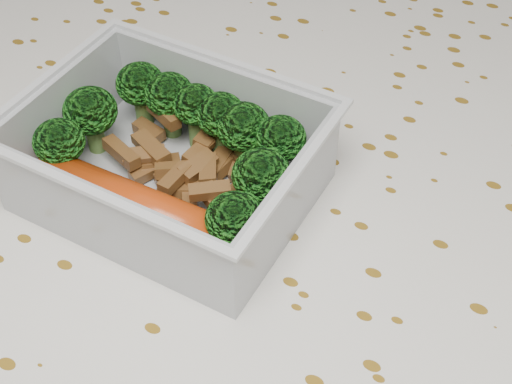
% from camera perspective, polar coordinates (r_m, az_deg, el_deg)
% --- Properties ---
extents(dining_table, '(1.40, 0.90, 0.75)m').
position_cam_1_polar(dining_table, '(0.49, -0.46, -8.75)').
color(dining_table, brown).
rests_on(dining_table, ground).
extents(tablecloth, '(1.46, 0.96, 0.19)m').
position_cam_1_polar(tablecloth, '(0.45, -0.49, -5.09)').
color(tablecloth, white).
rests_on(tablecloth, dining_table).
extents(lunch_container, '(0.17, 0.14, 0.06)m').
position_cam_1_polar(lunch_container, '(0.42, -6.88, 1.90)').
color(lunch_container, silver).
rests_on(lunch_container, tablecloth).
extents(broccoli_florets, '(0.15, 0.10, 0.05)m').
position_cam_1_polar(broccoli_florets, '(0.43, -5.40, 4.74)').
color(broccoli_florets, '#608C3F').
rests_on(broccoli_florets, lunch_container).
extents(meat_pile, '(0.11, 0.07, 0.03)m').
position_cam_1_polar(meat_pile, '(0.43, -5.13, 2.13)').
color(meat_pile, brown).
rests_on(meat_pile, lunch_container).
extents(sausage, '(0.15, 0.03, 0.03)m').
position_cam_1_polar(sausage, '(0.40, -9.12, -1.44)').
color(sausage, '#B3370D').
rests_on(sausage, lunch_container).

